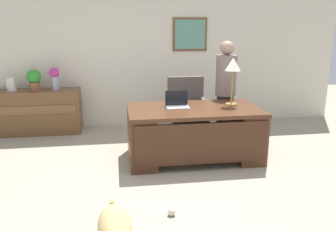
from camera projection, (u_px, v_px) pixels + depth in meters
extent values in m
plane|color=#9E937F|center=(182.00, 179.00, 4.42)|extent=(12.00, 12.00, 0.00)
cube|color=beige|center=(157.00, 53.00, 6.55)|extent=(7.00, 0.12, 2.70)
cube|color=brown|center=(190.00, 34.00, 6.48)|extent=(0.64, 0.03, 0.61)
cube|color=#5C9581|center=(190.00, 34.00, 6.46)|extent=(0.56, 0.01, 0.53)
cube|color=#4C2B19|center=(194.00, 110.00, 4.91)|extent=(1.84, 1.00, 0.05)
cube|color=#4C2B19|center=(142.00, 137.00, 4.91)|extent=(0.36, 0.94, 0.69)
cube|color=#4C2B19|center=(244.00, 133.00, 5.12)|extent=(0.36, 0.94, 0.69)
cube|color=#412415|center=(202.00, 144.00, 4.55)|extent=(1.74, 0.04, 0.55)
cube|color=brown|center=(39.00, 112.00, 6.17)|extent=(1.44, 0.48, 0.76)
cube|color=brown|center=(35.00, 110.00, 5.90)|extent=(1.34, 0.02, 0.14)
cube|color=#564C47|center=(188.00, 118.00, 5.83)|extent=(0.60, 0.58, 0.18)
cylinder|color=black|center=(188.00, 131.00, 5.89)|extent=(0.10, 0.10, 0.28)
cylinder|color=black|center=(188.00, 137.00, 5.92)|extent=(0.52, 0.52, 0.05)
cube|color=#564C47|center=(185.00, 93.00, 5.97)|extent=(0.60, 0.12, 0.56)
cube|color=#564C47|center=(173.00, 106.00, 5.74)|extent=(0.08, 0.50, 0.22)
cube|color=#564C47|center=(204.00, 105.00, 5.82)|extent=(0.08, 0.50, 0.22)
cylinder|color=#262323|center=(224.00, 119.00, 5.69)|extent=(0.26, 0.26, 0.78)
cylinder|color=slate|center=(226.00, 75.00, 5.51)|extent=(0.32, 0.32, 0.63)
sphere|color=#9C7D68|center=(227.00, 48.00, 5.40)|extent=(0.22, 0.22, 0.22)
ellipsoid|color=tan|center=(115.00, 228.00, 3.10)|extent=(0.35, 0.71, 0.30)
cylinder|color=tan|center=(112.00, 207.00, 3.42)|extent=(0.06, 0.15, 0.21)
cube|color=#B2B5BA|center=(178.00, 107.00, 4.92)|extent=(0.32, 0.22, 0.01)
cube|color=black|center=(176.00, 98.00, 4.99)|extent=(0.32, 0.01, 0.21)
cylinder|color=#9E8447|center=(231.00, 104.00, 5.07)|extent=(0.16, 0.16, 0.02)
cylinder|color=#9E8447|center=(232.00, 87.00, 5.01)|extent=(0.02, 0.02, 0.47)
cone|color=silver|center=(233.00, 64.00, 4.93)|extent=(0.22, 0.22, 0.18)
cylinder|color=#A3AEC2|center=(55.00, 83.00, 6.08)|extent=(0.11, 0.11, 0.23)
sphere|color=#C63391|center=(54.00, 73.00, 6.03)|extent=(0.17, 0.17, 0.17)
cylinder|color=silver|center=(11.00, 84.00, 5.98)|extent=(0.16, 0.16, 0.23)
cylinder|color=brown|center=(35.00, 86.00, 6.05)|extent=(0.18, 0.18, 0.14)
sphere|color=green|center=(34.00, 77.00, 6.00)|extent=(0.24, 0.24, 0.24)
sphere|color=beige|center=(172.00, 212.00, 3.58)|extent=(0.08, 0.08, 0.08)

